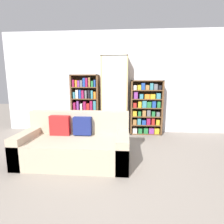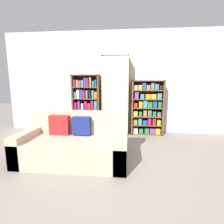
{
  "view_description": "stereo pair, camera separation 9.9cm",
  "coord_description": "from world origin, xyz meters",
  "px_view_note": "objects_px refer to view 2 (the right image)",
  "views": [
    {
      "loc": [
        0.27,
        -2.3,
        1.38
      ],
      "look_at": [
        -0.01,
        1.4,
        0.73
      ],
      "focal_mm": 28.0,
      "sensor_mm": 36.0,
      "label": 1
    },
    {
      "loc": [
        0.37,
        -2.29,
        1.38
      ],
      "look_at": [
        -0.01,
        1.4,
        0.73
      ],
      "focal_mm": 28.0,
      "sensor_mm": 36.0,
      "label": 2
    }
  ],
  "objects_px": {
    "display_cabinet": "(116,96)",
    "bookshelf_right": "(147,108)",
    "couch": "(75,144)",
    "wine_bottle": "(126,138)",
    "bookshelf_left": "(87,105)"
  },
  "relations": [
    {
      "from": "couch",
      "to": "bookshelf_right",
      "type": "distance_m",
      "value": 2.28
    },
    {
      "from": "display_cabinet",
      "to": "wine_bottle",
      "type": "height_order",
      "value": "display_cabinet"
    },
    {
      "from": "wine_bottle",
      "to": "display_cabinet",
      "type": "bearing_deg",
      "value": 109.56
    },
    {
      "from": "couch",
      "to": "wine_bottle",
      "type": "distance_m",
      "value": 1.24
    },
    {
      "from": "display_cabinet",
      "to": "couch",
      "type": "bearing_deg",
      "value": -108.62
    },
    {
      "from": "couch",
      "to": "wine_bottle",
      "type": "xyz_separation_m",
      "value": [
        0.89,
        0.85,
        -0.14
      ]
    },
    {
      "from": "display_cabinet",
      "to": "wine_bottle",
      "type": "relative_size",
      "value": 5.66
    },
    {
      "from": "couch",
      "to": "display_cabinet",
      "type": "distance_m",
      "value": 1.95
    },
    {
      "from": "display_cabinet",
      "to": "bookshelf_right",
      "type": "bearing_deg",
      "value": 1.12
    },
    {
      "from": "bookshelf_left",
      "to": "bookshelf_right",
      "type": "xyz_separation_m",
      "value": [
        1.62,
        0.0,
        -0.06
      ]
    },
    {
      "from": "bookshelf_right",
      "to": "wine_bottle",
      "type": "height_order",
      "value": "bookshelf_right"
    },
    {
      "from": "couch",
      "to": "display_cabinet",
      "type": "bearing_deg",
      "value": 71.38
    },
    {
      "from": "display_cabinet",
      "to": "wine_bottle",
      "type": "bearing_deg",
      "value": -70.44
    },
    {
      "from": "couch",
      "to": "bookshelf_right",
      "type": "height_order",
      "value": "bookshelf_right"
    },
    {
      "from": "bookshelf_left",
      "to": "bookshelf_right",
      "type": "height_order",
      "value": "bookshelf_left"
    }
  ]
}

